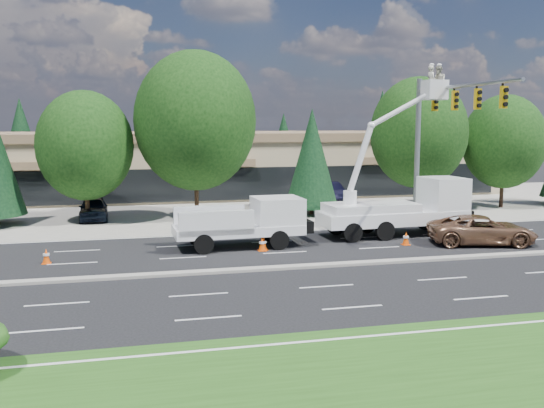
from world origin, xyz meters
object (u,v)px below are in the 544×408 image
object	(u,v)px
bucket_truck	(406,199)
minivan	(482,230)
signal_mast	(436,128)
utility_pickup	(248,227)

from	to	relation	value
bucket_truck	minivan	size ratio (longest dim) A/B	1.74
bucket_truck	signal_mast	bearing A→B (deg)	17.95
signal_mast	bucket_truck	size ratio (longest dim) A/B	1.05
utility_pickup	bucket_truck	distance (m)	9.53
minivan	utility_pickup	bearing A→B (deg)	94.20
bucket_truck	minivan	xyz separation A→B (m)	(2.73, -3.44, -1.32)
utility_pickup	signal_mast	bearing A→B (deg)	7.80
bucket_truck	minivan	bearing A→B (deg)	-54.27
signal_mast	utility_pickup	bearing A→B (deg)	-170.05
signal_mast	utility_pickup	world-z (taller)	signal_mast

